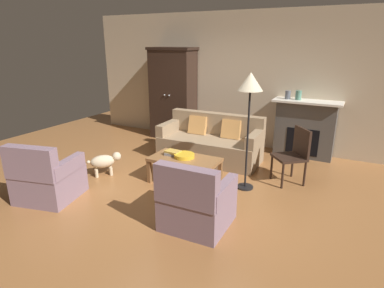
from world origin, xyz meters
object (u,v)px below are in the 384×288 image
at_px(book_stack, 173,153).
at_px(mantel_vase_slate, 288,95).
at_px(armchair_near_right, 196,203).
at_px(dog, 105,161).
at_px(fruit_bowl, 184,156).
at_px(armchair_near_left, 47,179).
at_px(side_chair_wooden, 295,152).
at_px(coffee_table, 185,161).
at_px(couch, 211,144).
at_px(mantel_vase_jade, 298,95).
at_px(floor_lamp, 250,89).
at_px(fireplace, 305,128).
at_px(armoire, 173,94).

bearing_deg(book_stack, mantel_vase_slate, 58.51).
height_order(book_stack, armchair_near_right, armchair_near_right).
bearing_deg(dog, fruit_bowl, 16.36).
xyz_separation_m(mantel_vase_slate, armchair_near_left, (-2.55, -3.62, -0.89)).
bearing_deg(side_chair_wooden, coffee_table, -151.18).
height_order(couch, book_stack, couch).
bearing_deg(armchair_near_left, mantel_vase_jade, 52.73).
xyz_separation_m(armchair_near_left, floor_lamp, (2.40, 1.69, 1.23)).
bearing_deg(fruit_bowl, side_chair_wooden, 27.71).
xyz_separation_m(coffee_table, dog, (-1.36, -0.36, -0.12)).
xyz_separation_m(coffee_table, floor_lamp, (0.93, 0.27, 1.18)).
relative_size(fireplace, floor_lamp, 0.71).
xyz_separation_m(couch, side_chair_wooden, (1.62, -0.34, 0.19)).
bearing_deg(couch, book_stack, -97.79).
height_order(coffee_table, dog, coffee_table).
bearing_deg(armchair_near_left, armoire, 90.30).
relative_size(fruit_bowl, book_stack, 1.29).
distance_m(book_stack, floor_lamp, 1.61).
bearing_deg(armchair_near_right, dog, 161.73).
relative_size(couch, armchair_near_left, 2.09).
relative_size(armchair_near_left, side_chair_wooden, 1.03).
height_order(armoire, armchair_near_right, armoire).
height_order(fireplace, armchair_near_left, fireplace).
distance_m(fireplace, fruit_bowl, 2.64).
bearing_deg(coffee_table, book_stack, 170.60).
height_order(fireplace, armchair_near_right, fireplace).
xyz_separation_m(armoire, coffee_table, (1.49, -2.14, -0.67)).
distance_m(armchair_near_right, dog, 2.22).
relative_size(fireplace, dog, 2.66).
height_order(coffee_table, mantel_vase_jade, mantel_vase_jade).
bearing_deg(coffee_table, fireplace, 56.56).
height_order(mantel_vase_slate, floor_lamp, floor_lamp).
distance_m(fireplace, coffee_table, 2.66).
xyz_separation_m(mantel_vase_slate, dog, (-2.44, -2.56, -0.96)).
bearing_deg(coffee_table, armchair_near_left, -135.98).
height_order(mantel_vase_jade, armchair_near_left, mantel_vase_jade).
relative_size(fruit_bowl, floor_lamp, 0.19).
distance_m(armoire, book_stack, 2.51).
distance_m(fruit_bowl, side_chair_wooden, 1.76).
distance_m(mantel_vase_slate, dog, 3.66).
distance_m(fruit_bowl, mantel_vase_jade, 2.64).
bearing_deg(coffee_table, side_chair_wooden, 28.82).
bearing_deg(mantel_vase_jade, mantel_vase_slate, 180.00).
height_order(mantel_vase_slate, armchair_near_right, mantel_vase_slate).
bearing_deg(fireplace, couch, -146.33).
relative_size(book_stack, side_chair_wooden, 0.29).
bearing_deg(armoire, armchair_near_right, -54.98).
xyz_separation_m(coffee_table, mantel_vase_slate, (1.08, 2.20, 0.83)).
bearing_deg(mantel_vase_slate, fruit_bowl, -116.96).
xyz_separation_m(floor_lamp, dog, (-2.29, -0.64, -1.30)).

